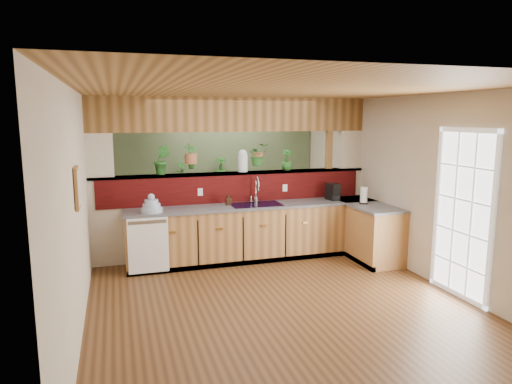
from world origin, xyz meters
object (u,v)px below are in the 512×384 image
object	(u,v)px
dish_stack	(152,206)
paper_towel	(364,196)
soap_dispenser	(229,199)
glass_jar	(243,161)
faucet	(256,188)
coffee_maker	(333,192)
shelving_console	(200,205)

from	to	relation	value
dish_stack	paper_towel	bearing A→B (deg)	-5.59
soap_dispenser	glass_jar	xyz separation A→B (m)	(0.32, 0.29, 0.58)
glass_jar	soap_dispenser	bearing A→B (deg)	-138.07
faucet	paper_towel	size ratio (longest dim) A/B	1.50
coffee_maker	dish_stack	bearing A→B (deg)	172.72
dish_stack	shelving_console	world-z (taller)	dish_stack
glass_jar	dish_stack	bearing A→B (deg)	-162.02
coffee_maker	glass_jar	distance (m)	1.61
faucet	shelving_console	bearing A→B (deg)	104.66
shelving_console	dish_stack	bearing A→B (deg)	-102.21
soap_dispenser	paper_towel	distance (m)	2.19
faucet	soap_dispenser	world-z (taller)	faucet
dish_stack	shelving_console	size ratio (longest dim) A/B	0.20
faucet	soap_dispenser	size ratio (longest dim) A/B	2.38
paper_towel	glass_jar	size ratio (longest dim) A/B	0.79
coffee_maker	glass_jar	xyz separation A→B (m)	(-1.47, 0.38, 0.54)
paper_towel	glass_jar	world-z (taller)	glass_jar
soap_dispenser	shelving_console	size ratio (longest dim) A/B	0.11
dish_stack	coffee_maker	bearing A→B (deg)	2.27
faucet	glass_jar	size ratio (longest dim) A/B	1.19
faucet	dish_stack	xyz separation A→B (m)	(-1.70, -0.28, -0.15)
faucet	coffee_maker	bearing A→B (deg)	-7.15
dish_stack	paper_towel	size ratio (longest dim) A/B	1.10
paper_towel	glass_jar	distance (m)	2.05
faucet	paper_towel	world-z (taller)	faucet
paper_towel	shelving_console	bearing A→B (deg)	128.73
coffee_maker	paper_towel	xyz separation A→B (m)	(0.33, -0.45, 0.00)
glass_jar	coffee_maker	bearing A→B (deg)	-14.47
faucet	glass_jar	bearing A→B (deg)	127.74
soap_dispenser	coffee_maker	world-z (taller)	coffee_maker
faucet	glass_jar	distance (m)	0.52
coffee_maker	faucet	bearing A→B (deg)	163.30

